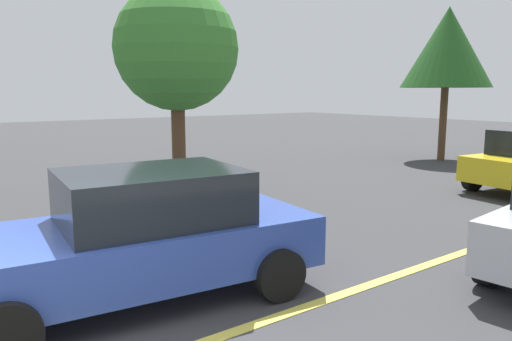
# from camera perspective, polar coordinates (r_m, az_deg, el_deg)

# --- Properties ---
(lane_marking_centre) EXTENTS (28.00, 0.16, 0.01)m
(lane_marking_centre) POSITION_cam_1_polar(r_m,az_deg,el_deg) (5.99, 6.34, -15.35)
(lane_marking_centre) COLOR #E0D14C
(car_blue_approaching) EXTENTS (4.48, 2.37, 1.57)m
(car_blue_approaching) POSITION_cam_1_polar(r_m,az_deg,el_deg) (6.05, -13.32, -7.32)
(car_blue_approaching) COLOR #2D479E
(car_blue_approaching) RESTS_ON ground_plane
(tree_left_verge) EXTENTS (3.08, 3.08, 5.08)m
(tree_left_verge) POSITION_cam_1_polar(r_m,az_deg,el_deg) (12.59, -9.25, 13.76)
(tree_left_verge) COLOR #513823
(tree_left_verge) RESTS_ON ground_plane
(tree_centre_verge) EXTENTS (3.14, 3.14, 5.42)m
(tree_centre_verge) POSITION_cam_1_polar(r_m,az_deg,el_deg) (19.04, 21.38, 13.15)
(tree_centre_verge) COLOR #513823
(tree_centre_verge) RESTS_ON ground_plane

